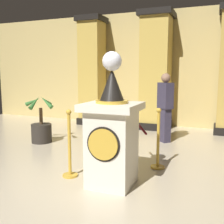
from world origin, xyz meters
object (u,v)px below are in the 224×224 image
(potted_palm_left, at_px, (41,129))
(stanchion_near, at_px, (158,147))
(pedestal_clock, at_px, (112,134))
(bystander_guest, at_px, (165,106))
(stanchion_far, at_px, (70,153))

(potted_palm_left, bearing_deg, stanchion_near, -13.75)
(pedestal_clock, xyz_separation_m, stanchion_near, (0.47, 0.94, -0.39))
(bystander_guest, bearing_deg, potted_palm_left, -157.31)
(stanchion_near, relative_size, bystander_guest, 0.64)
(stanchion_near, bearing_deg, potted_palm_left, 166.25)
(potted_palm_left, height_order, bystander_guest, bystander_guest)
(stanchion_near, xyz_separation_m, stanchion_far, (-1.20, -0.89, 0.01))
(pedestal_clock, relative_size, bystander_guest, 1.18)
(pedestal_clock, xyz_separation_m, stanchion_far, (-0.73, 0.05, -0.37))
(bystander_guest, bearing_deg, stanchion_far, -109.64)
(potted_palm_left, relative_size, bystander_guest, 0.70)
(potted_palm_left, xyz_separation_m, bystander_guest, (2.67, 1.12, 0.53))
(stanchion_near, height_order, stanchion_far, stanchion_far)
(pedestal_clock, distance_m, potted_palm_left, 2.97)
(stanchion_far, relative_size, potted_palm_left, 0.95)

